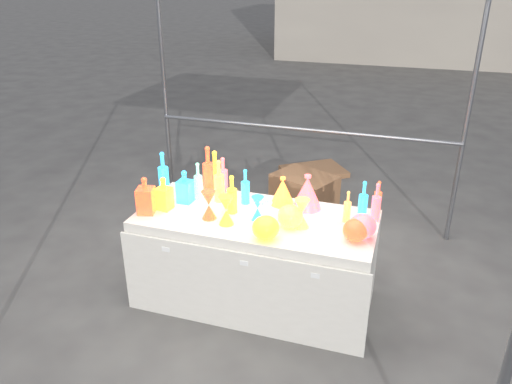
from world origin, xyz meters
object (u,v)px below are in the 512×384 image
(hourglass_0, at_px, (209,205))
(globe_0, at_px, (266,229))
(display_table, at_px, (256,259))
(decanter_0, at_px, (164,193))
(cardboard_box_closed, at_px, (304,195))
(bottle_0, at_px, (215,171))

(hourglass_0, relative_size, globe_0, 1.16)
(display_table, xyz_separation_m, decanter_0, (-0.71, -0.09, 0.51))
(cardboard_box_closed, xyz_separation_m, decanter_0, (-0.74, -1.70, 0.66))
(hourglass_0, bearing_deg, display_table, 22.07)
(display_table, bearing_deg, cardboard_box_closed, 89.11)
(display_table, relative_size, decanter_0, 6.96)
(bottle_0, bearing_deg, display_table, -37.42)
(cardboard_box_closed, distance_m, globe_0, 2.01)
(cardboard_box_closed, height_order, hourglass_0, hourglass_0)
(cardboard_box_closed, relative_size, bottle_0, 1.77)
(display_table, distance_m, bottle_0, 0.81)
(display_table, height_order, bottle_0, bottle_0)
(cardboard_box_closed, bearing_deg, decanter_0, -89.43)
(display_table, xyz_separation_m, cardboard_box_closed, (0.03, 1.62, -0.15))
(hourglass_0, bearing_deg, cardboard_box_closed, 78.76)
(hourglass_0, height_order, globe_0, hourglass_0)
(bottle_0, xyz_separation_m, hourglass_0, (0.15, -0.49, -0.07))
(display_table, xyz_separation_m, bottle_0, (-0.47, 0.36, 0.55))
(globe_0, bearing_deg, decanter_0, 166.63)
(display_table, bearing_deg, decanter_0, -173.11)
(display_table, bearing_deg, hourglass_0, -157.93)
(bottle_0, distance_m, globe_0, 0.92)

